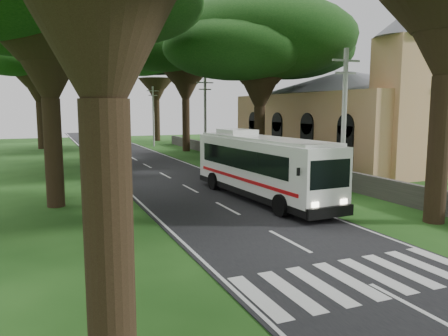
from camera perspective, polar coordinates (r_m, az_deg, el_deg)
ground at (r=15.52m, az=12.40°, el=-11.42°), size 140.00×140.00×0.00m
road at (r=38.23m, az=-9.66°, el=0.07°), size 8.00×120.00×0.04m
crosswalk at (r=14.04m, az=17.23°, el=-13.69°), size 8.00×3.00×0.01m
property_wall at (r=40.23m, az=3.23°, el=1.40°), size 0.35×50.00×1.20m
church at (r=42.64m, az=15.63°, el=7.29°), size 14.00×24.00×11.60m
pole_near at (r=22.79m, az=15.36°, el=5.30°), size 1.60×0.24×8.00m
pole_mid at (r=40.45m, az=-2.47°, el=6.52°), size 1.60×0.24×8.00m
pole_far at (r=59.61m, az=-9.21°, el=6.82°), size 1.60×0.24×8.00m
tree_l_midb at (r=42.56m, az=-22.04°, el=17.05°), size 13.67×13.67×15.40m
tree_l_far at (r=60.30m, az=-23.27°, el=13.59°), size 13.26×13.26×14.81m
tree_r_mida at (r=36.36m, az=4.76°, el=16.28°), size 15.21×15.21×13.76m
tree_r_midb at (r=52.96m, az=-5.11°, el=15.80°), size 15.68×15.68×15.91m
tree_r_far at (r=70.46m, az=-8.91°, el=14.03°), size 13.42×13.42×15.90m
coach_bus at (r=24.45m, az=4.82°, el=0.29°), size 3.25×11.98×3.50m
distant_car_a at (r=53.02m, az=-14.67°, el=2.81°), size 2.67×4.29×1.36m
distant_car_b at (r=68.52m, az=-16.50°, el=3.74°), size 1.95×3.82×1.20m
distant_car_c at (r=77.21m, az=-14.54°, el=4.24°), size 1.84×4.30×1.24m
pedestrian at (r=26.11m, az=-17.63°, el=-2.10°), size 0.37×0.56×1.49m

